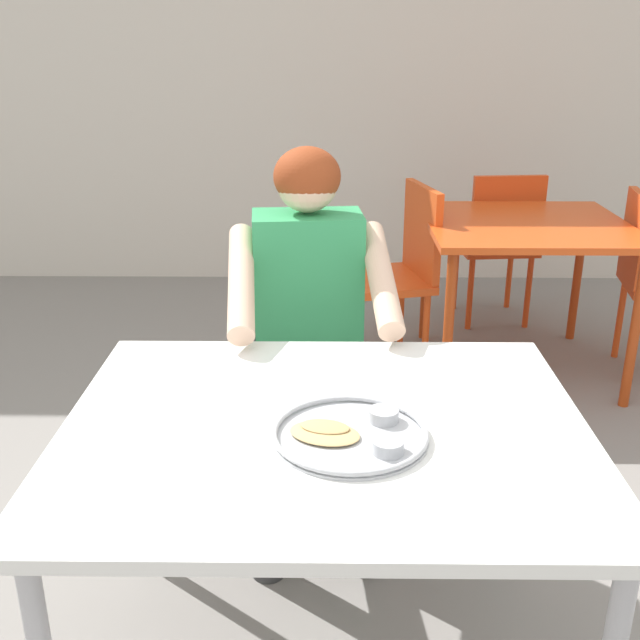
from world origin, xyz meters
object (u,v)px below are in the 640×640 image
(table_foreground, at_px, (326,449))
(thali_tray, at_px, (351,433))
(chair_red_far, at_px, (499,238))
(chair_foreground, at_px, (307,352))
(diner_foreground, at_px, (310,311))
(table_background_red, at_px, (526,239))
(chair_red_left, at_px, (399,264))

(table_foreground, height_order, thali_tray, thali_tray)
(table_foreground, distance_m, chair_red_far, 2.71)
(table_foreground, xyz_separation_m, chair_red_far, (0.94, 2.54, -0.17))
(thali_tray, height_order, chair_foreground, chair_foreground)
(diner_foreground, distance_m, table_background_red, 1.55)
(thali_tray, height_order, chair_red_far, chair_red_far)
(table_foreground, distance_m, table_background_red, 2.12)
(chair_foreground, relative_size, chair_red_far, 1.00)
(table_background_red, xyz_separation_m, chair_red_far, (0.02, 0.63, -0.16))
(diner_foreground, bearing_deg, thali_tray, -82.06)
(table_background_red, bearing_deg, chair_red_left, 172.22)
(table_foreground, height_order, chair_red_far, chair_red_far)
(chair_foreground, distance_m, chair_red_left, 1.14)
(chair_red_left, bearing_deg, table_background_red, -7.78)
(table_foreground, height_order, chair_foreground, chair_foreground)
(chair_red_far, bearing_deg, table_foreground, -110.31)
(thali_tray, distance_m, chair_red_left, 2.08)
(thali_tray, relative_size, table_background_red, 0.37)
(diner_foreground, bearing_deg, table_foreground, -85.60)
(table_background_red, xyz_separation_m, chair_red_left, (-0.57, 0.08, -0.15))
(thali_tray, height_order, table_background_red, thali_tray)
(chair_foreground, relative_size, table_background_red, 0.94)
(chair_foreground, height_order, chair_red_left, chair_red_left)
(thali_tray, bearing_deg, table_background_red, 66.42)
(thali_tray, relative_size, chair_red_left, 0.38)
(table_foreground, relative_size, table_background_red, 1.27)
(diner_foreground, height_order, chair_red_far, diner_foreground)
(thali_tray, xyz_separation_m, chair_red_left, (0.29, 2.05, -0.23))
(table_foreground, relative_size, chair_foreground, 1.36)
(thali_tray, height_order, chair_red_left, chair_red_left)
(diner_foreground, relative_size, chair_red_far, 1.43)
(thali_tray, bearing_deg, chair_red_left, 81.99)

